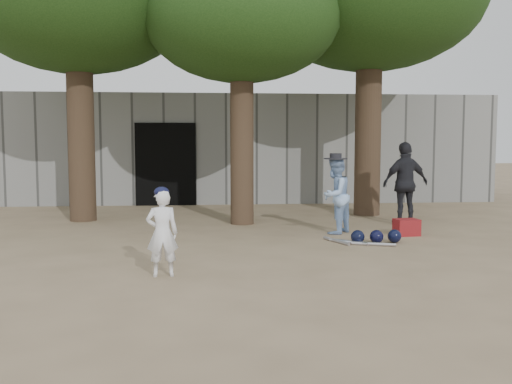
{
  "coord_description": "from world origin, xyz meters",
  "views": [
    {
      "loc": [
        -0.18,
        -7.54,
        1.72
      ],
      "look_at": [
        0.6,
        1.0,
        0.95
      ],
      "focal_mm": 40.0,
      "sensor_mm": 36.0,
      "label": 1
    }
  ],
  "objects": [
    {
      "name": "helmet_row",
      "position": [
        2.7,
        1.72,
        0.11
      ],
      "size": [
        0.87,
        0.26,
        0.23
      ],
      "color": "black",
      "rests_on": "ground"
    },
    {
      "name": "tree_row",
      "position": [
        0.74,
        5.02,
        4.69
      ],
      "size": [
        11.4,
        5.8,
        6.69
      ],
      "color": "brown",
      "rests_on": "ground"
    },
    {
      "name": "boy_player",
      "position": [
        -0.72,
        -0.33,
        0.55
      ],
      "size": [
        0.43,
        0.31,
        1.11
      ],
      "primitive_type": "imported",
      "rotation": [
        0.0,
        0.0,
        3.24
      ],
      "color": "white",
      "rests_on": "ground"
    },
    {
      "name": "red_bag",
      "position": [
        3.49,
        2.46,
        0.15
      ],
      "size": [
        0.45,
        0.36,
        0.3
      ],
      "primitive_type": "cube",
      "rotation": [
        0.0,
        0.0,
        0.11
      ],
      "color": "maroon",
      "rests_on": "ground"
    },
    {
      "name": "bat_pile",
      "position": [
        2.32,
        1.68,
        0.03
      ],
      "size": [
        1.05,
        0.84,
        0.06
      ],
      "color": "#B4B2B9",
      "rests_on": "ground"
    },
    {
      "name": "spectator_dark",
      "position": [
        3.94,
        3.8,
        0.85
      ],
      "size": [
        1.06,
        0.6,
        1.7
      ],
      "primitive_type": "imported",
      "rotation": [
        0.0,
        0.0,
        3.34
      ],
      "color": "black",
      "rests_on": "ground"
    },
    {
      "name": "spectator_blue",
      "position": [
        2.24,
        2.8,
        0.71
      ],
      "size": [
        0.86,
        0.88,
        1.42
      ],
      "primitive_type": "imported",
      "rotation": [
        0.0,
        0.0,
        3.99
      ],
      "color": "#9ABEEE",
      "rests_on": "ground"
    },
    {
      "name": "back_building",
      "position": [
        -0.0,
        10.33,
        1.5
      ],
      "size": [
        16.0,
        5.24,
        3.0
      ],
      "color": "gray",
      "rests_on": "ground"
    },
    {
      "name": "ground",
      "position": [
        0.0,
        0.0,
        0.0
      ],
      "size": [
        70.0,
        70.0,
        0.0
      ],
      "primitive_type": "plane",
      "color": "#937C5E",
      "rests_on": "ground"
    }
  ]
}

